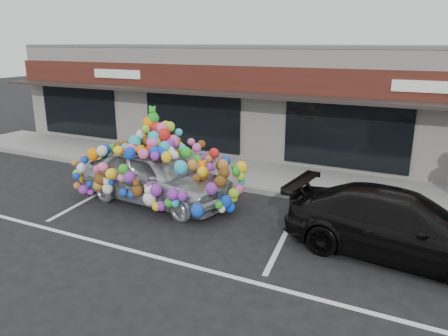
% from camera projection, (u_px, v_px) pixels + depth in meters
% --- Properties ---
extents(ground, '(90.00, 90.00, 0.00)m').
position_uv_depth(ground, '(184.00, 215.00, 11.64)').
color(ground, black).
rests_on(ground, ground).
extents(shop_building, '(24.00, 7.20, 4.31)m').
position_uv_depth(shop_building, '(290.00, 98.00, 18.27)').
color(shop_building, silver).
rests_on(shop_building, ground).
extents(sidewalk, '(26.00, 3.00, 0.15)m').
position_uv_depth(sidewalk, '(245.00, 173.00, 15.04)').
color(sidewalk, gray).
rests_on(sidewalk, ground).
extents(kerb, '(26.00, 0.18, 0.16)m').
position_uv_depth(kerb, '(226.00, 186.00, 13.76)').
color(kerb, slate).
rests_on(kerb, ground).
extents(parking_stripe_left, '(0.73, 4.37, 0.01)m').
position_uv_depth(parking_stripe_left, '(98.00, 194.00, 13.20)').
color(parking_stripe_left, silver).
rests_on(parking_stripe_left, ground).
extents(parking_stripe_mid, '(0.73, 4.37, 0.01)m').
position_uv_depth(parking_stripe_mid, '(286.00, 232.00, 10.59)').
color(parking_stripe_mid, silver).
rests_on(parking_stripe_mid, ground).
extents(lane_line, '(14.00, 0.12, 0.01)m').
position_uv_depth(lane_line, '(208.00, 270.00, 8.80)').
color(lane_line, silver).
rests_on(lane_line, ground).
extents(toy_car, '(3.32, 5.07, 2.86)m').
position_uv_depth(toy_car, '(156.00, 169.00, 12.35)').
color(toy_car, '#A5ADB0').
rests_on(toy_car, ground).
extents(black_sedan, '(2.42, 5.02, 1.41)m').
position_uv_depth(black_sedan, '(400.00, 226.00, 9.21)').
color(black_sedan, black).
rests_on(black_sedan, ground).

